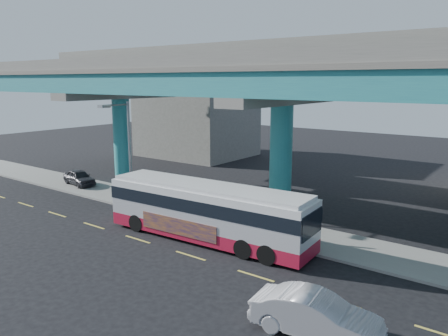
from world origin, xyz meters
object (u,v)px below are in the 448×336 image
Objects in this scene: street_lamp at (123,139)px; stop_sign at (270,206)px; parked_car at (79,177)px; sedan at (316,315)px; transit_bus at (207,210)px.

street_lamp is 2.91× the size of stop_sign.
stop_sign is at bearing -83.95° from parked_car.
sedan reaches higher than parked_car.
street_lamp reaches higher than transit_bus.
transit_bus is 1.72× the size of street_lamp.
sedan is 1.21× the size of parked_car.
sedan is 1.90× the size of stop_sign.
transit_bus reaches higher than stop_sign.
parked_car is at bearing 64.81° from sedan.
stop_sign is (19.71, -1.34, 1.18)m from parked_car.
parked_car is 1.57× the size of stop_sign.
transit_bus reaches higher than parked_car.
sedan is 0.65× the size of street_lamp.
stop_sign is at bearing 33.78° from sedan.
parked_car is (-25.94, 8.59, 0.02)m from sedan.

